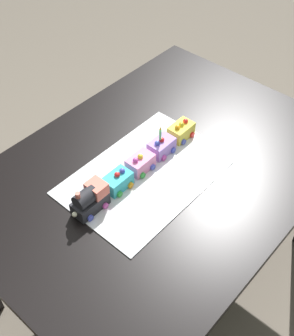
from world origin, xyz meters
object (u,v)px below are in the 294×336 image
cake_car_caboose_bubblegum (140,163)px  dining_table (160,186)px  cake_locomotive (90,199)px  cake_car_gondola_lavender (161,146)px  birthday_candle (160,133)px  cake_car_hopper_lemon (181,131)px  cake_car_flatbed_turquoise (118,181)px

cake_car_caboose_bubblegum → dining_table: bearing=-37.9°
dining_table → cake_locomotive: bearing=171.5°
cake_car_gondola_lavender → birthday_candle: (-0.01, -0.00, 0.07)m
dining_table → cake_car_gondola_lavender: cake_car_gondola_lavender is taller
cake_car_hopper_lemon → birthday_candle: bearing=-180.0°
cake_car_caboose_bubblegum → cake_car_hopper_lemon: 0.24m
cake_locomotive → cake_car_flatbed_turquoise: 0.13m
dining_table → cake_car_flatbed_turquoise: bearing=165.5°
cake_car_flatbed_turquoise → cake_car_gondola_lavender: (0.23, 0.00, 0.00)m
cake_car_gondola_lavender → cake_car_caboose_bubblegum: bearing=180.0°
cake_locomotive → birthday_candle: size_ratio=2.38×
cake_car_gondola_lavender → birthday_candle: birthday_candle is taller
cake_car_flatbed_turquoise → birthday_candle: (0.23, -0.00, 0.07)m
cake_car_flatbed_turquoise → cake_car_caboose_bubblegum: (0.12, 0.00, 0.00)m
cake_car_hopper_lemon → birthday_candle: 0.15m
cake_locomotive → cake_car_hopper_lemon: (0.48, 0.00, -0.02)m
birthday_candle → cake_car_flatbed_turquoise: bearing=180.0°
cake_locomotive → cake_car_flatbed_turquoise: cake_locomotive is taller
cake_car_flatbed_turquoise → dining_table: bearing=-14.5°
cake_car_caboose_bubblegum → cake_car_gondola_lavender: bearing=0.0°
cake_locomotive → cake_car_caboose_bubblegum: (0.25, 0.00, -0.02)m
cake_car_hopper_lemon → cake_car_caboose_bubblegum: bearing=180.0°
dining_table → birthday_candle: birthday_candle is taller
cake_car_caboose_bubblegum → cake_car_flatbed_turquoise: bearing=180.0°
cake_car_caboose_bubblegum → cake_locomotive: bearing=-180.0°
cake_car_flatbed_turquoise → cake_car_caboose_bubblegum: same height
dining_table → cake_car_hopper_lemon: cake_car_hopper_lemon is taller
cake_car_caboose_bubblegum → cake_car_hopper_lemon: same height
cake_car_caboose_bubblegum → birthday_candle: birthday_candle is taller
cake_car_flatbed_turquoise → cake_car_hopper_lemon: 0.35m
dining_table → cake_car_gondola_lavender: bearing=37.4°
dining_table → cake_locomotive: size_ratio=10.00×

